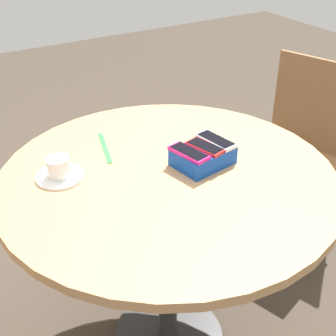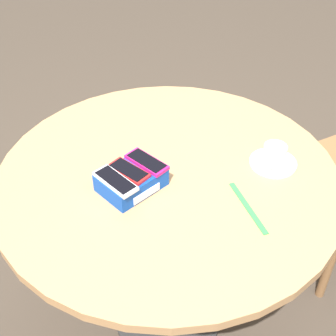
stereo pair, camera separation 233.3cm
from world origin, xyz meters
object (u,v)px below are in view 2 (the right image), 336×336
at_px(round_table, 168,200).
at_px(lanyard_strap, 248,207).
at_px(phone_magenta, 147,162).
at_px(phone_box, 131,180).
at_px(saucer, 273,163).
at_px(phone_red, 129,171).
at_px(coffee_cup, 275,154).
at_px(phone_white, 115,181).

relative_size(round_table, lanyard_strap, 4.90).
height_order(phone_magenta, lanyard_strap, phone_magenta).
xyz_separation_m(phone_box, saucer, (0.42, -0.16, -0.02)).
bearing_deg(phone_red, coffee_cup, -20.99).
height_order(phone_box, saucer, phone_box).
relative_size(coffee_cup, lanyard_strap, 0.41).
height_order(phone_box, coffee_cup, coffee_cup).
relative_size(round_table, phone_white, 7.11).
relative_size(phone_white, lanyard_strap, 0.69).
xyz_separation_m(phone_magenta, saucer, (0.36, -0.17, -0.06)).
bearing_deg(phone_box, phone_magenta, 8.19).
xyz_separation_m(phone_red, coffee_cup, (0.43, -0.16, -0.02)).
xyz_separation_m(saucer, coffee_cup, (-0.00, -0.00, 0.04)).
relative_size(phone_red, saucer, 0.92).
relative_size(saucer, coffee_cup, 1.67).
xyz_separation_m(phone_box, phone_magenta, (0.06, 0.01, 0.03)).
bearing_deg(phone_box, saucer, -20.47).
relative_size(phone_white, phone_magenta, 1.03).
distance_m(phone_red, lanyard_strap, 0.36).
xyz_separation_m(phone_box, coffee_cup, (0.42, -0.16, 0.01)).
bearing_deg(phone_white, saucer, -16.76).
distance_m(phone_magenta, lanyard_strap, 0.32).
distance_m(phone_white, phone_magenta, 0.12).
distance_m(phone_box, lanyard_strap, 0.35).
bearing_deg(lanyard_strap, phone_magenta, 121.53).
bearing_deg(phone_red, phone_white, -162.56).
bearing_deg(phone_red, lanyard_strap, -48.98).
bearing_deg(phone_magenta, phone_white, -169.65).
bearing_deg(phone_box, phone_red, 138.76).
xyz_separation_m(round_table, phone_red, (-0.13, 0.01, 0.18)).
xyz_separation_m(phone_white, saucer, (0.48, -0.15, -0.06)).
xyz_separation_m(round_table, phone_magenta, (-0.07, 0.02, 0.18)).
height_order(saucer, lanyard_strap, saucer).
bearing_deg(round_table, phone_red, 175.09).
bearing_deg(phone_red, round_table, -4.91).
distance_m(phone_box, saucer, 0.45).
relative_size(phone_box, phone_magenta, 1.37).
distance_m(saucer, coffee_cup, 0.04).
xyz_separation_m(phone_magenta, coffee_cup, (0.36, -0.17, -0.02)).
relative_size(phone_box, saucer, 1.34).
bearing_deg(phone_red, phone_box, -41.24).
xyz_separation_m(round_table, saucer, (0.30, -0.15, 0.12)).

